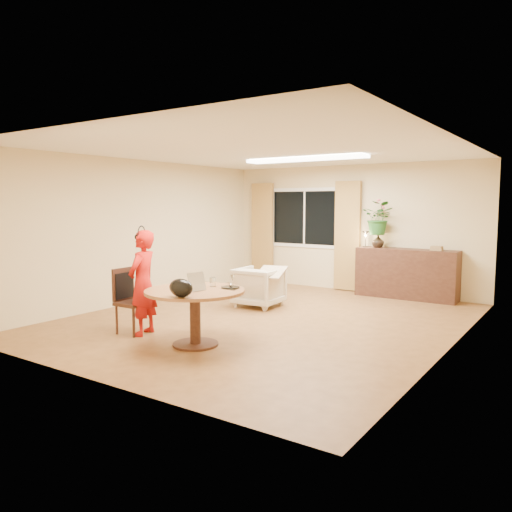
{
  "coord_description": "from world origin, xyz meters",
  "views": [
    {
      "loc": [
        4.15,
        -6.42,
        1.81
      ],
      "look_at": [
        -0.06,
        -0.2,
        1.02
      ],
      "focal_mm": 35.0,
      "sensor_mm": 36.0,
      "label": 1
    }
  ],
  "objects_px": {
    "dining_table": "(195,302)",
    "child": "(143,283)",
    "armchair": "(259,287)",
    "dining_chair": "(133,301)",
    "sideboard": "(406,274)"
  },
  "relations": [
    {
      "from": "dining_chair",
      "to": "armchair",
      "type": "xyz_separation_m",
      "value": [
        0.43,
        2.52,
        -0.11
      ]
    },
    {
      "from": "armchair",
      "to": "dining_chair",
      "type": "bearing_deg",
      "value": 76.49
    },
    {
      "from": "child",
      "to": "dining_chair",
      "type": "bearing_deg",
      "value": -93.75
    },
    {
      "from": "dining_chair",
      "to": "sideboard",
      "type": "distance_m",
      "value": 5.28
    },
    {
      "from": "armchair",
      "to": "sideboard",
      "type": "distance_m",
      "value": 2.93
    },
    {
      "from": "dining_table",
      "to": "dining_chair",
      "type": "height_order",
      "value": "dining_chair"
    },
    {
      "from": "dining_chair",
      "to": "sideboard",
      "type": "relative_size",
      "value": 0.48
    },
    {
      "from": "sideboard",
      "to": "child",
      "type": "bearing_deg",
      "value": -114.87
    },
    {
      "from": "armchair",
      "to": "dining_table",
      "type": "bearing_deg",
      "value": 101.43
    },
    {
      "from": "armchair",
      "to": "sideboard",
      "type": "height_order",
      "value": "sideboard"
    },
    {
      "from": "dining_chair",
      "to": "dining_table",
      "type": "bearing_deg",
      "value": -0.7
    },
    {
      "from": "dining_chair",
      "to": "child",
      "type": "distance_m",
      "value": 0.32
    },
    {
      "from": "child",
      "to": "armchair",
      "type": "relative_size",
      "value": 1.89
    },
    {
      "from": "dining_table",
      "to": "child",
      "type": "height_order",
      "value": "child"
    },
    {
      "from": "dining_table",
      "to": "armchair",
      "type": "distance_m",
      "value": 2.59
    }
  ]
}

